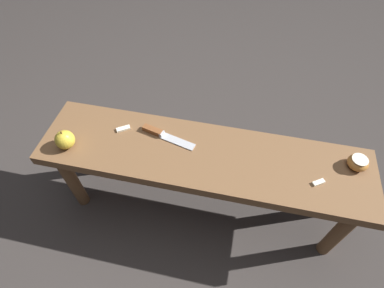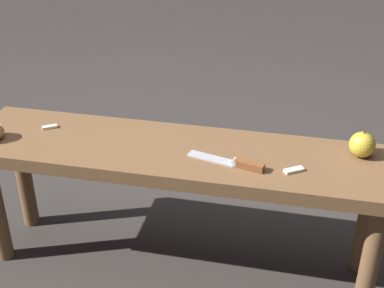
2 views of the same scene
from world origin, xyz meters
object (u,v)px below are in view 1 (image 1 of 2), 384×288
at_px(apple_cut, 358,163).
at_px(knife, 160,134).
at_px(wooden_bench, 203,164).
at_px(apple_whole, 65,140).

bearing_deg(apple_cut, knife, -179.52).
xyz_separation_m(wooden_bench, apple_whole, (-0.50, -0.07, 0.10)).
height_order(knife, apple_cut, apple_cut).
bearing_deg(knife, wooden_bench, -2.59).
height_order(apple_whole, apple_cut, apple_whole).
relative_size(wooden_bench, knife, 5.66).
bearing_deg(knife, apple_whole, -145.07).
xyz_separation_m(apple_whole, apple_cut, (1.04, 0.13, -0.01)).
relative_size(knife, apple_cut, 3.08).
xyz_separation_m(knife, apple_whole, (-0.33, -0.12, 0.03)).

